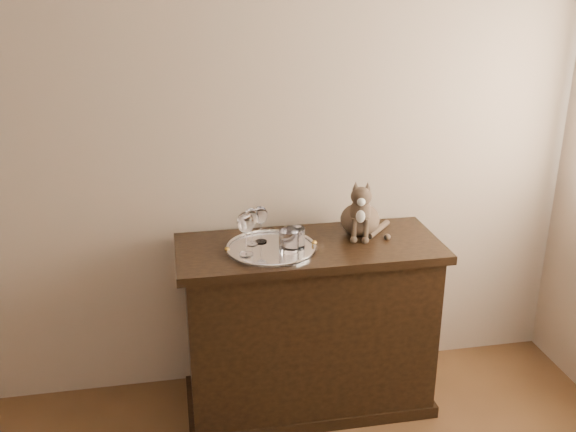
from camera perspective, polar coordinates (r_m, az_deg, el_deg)
name	(u,v)px	position (r m, az deg, el deg)	size (l,w,h in m)	color
wall_back	(166,126)	(2.98, -10.75, 7.87)	(4.00, 0.10, 2.70)	tan
sideboard	(308,327)	(3.09, 1.82, -9.81)	(1.20, 0.50, 0.85)	black
tray	(271,249)	(2.84, -1.50, -2.95)	(0.40, 0.40, 0.01)	silver
wine_glass_a	(252,226)	(2.85, -3.25, -0.91)	(0.06, 0.06, 0.17)	silver
wine_glass_b	(261,224)	(2.87, -2.44, -0.74)	(0.06, 0.06, 0.17)	silver
wine_glass_c	(246,234)	(2.74, -3.78, -1.58)	(0.07, 0.07, 0.20)	white
tumbler_a	(289,241)	(2.78, 0.07, -2.26)	(0.09, 0.09, 0.10)	white
tumbler_c	(295,238)	(2.82, 0.67, -1.99)	(0.08, 0.08, 0.09)	white
cat	(361,205)	(2.98, 6.47, 0.98)	(0.28, 0.26, 0.28)	#483B2B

